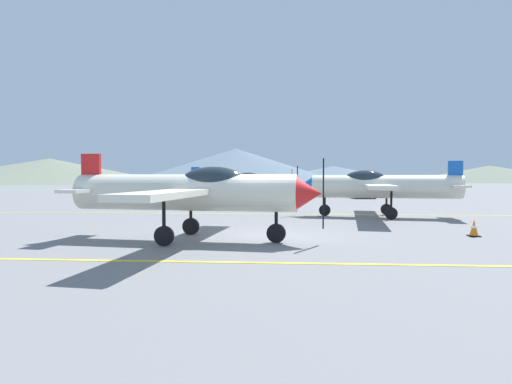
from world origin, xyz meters
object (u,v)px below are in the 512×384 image
at_px(airplane_mid, 378,186).
at_px(airplane_far, 240,182).
at_px(car_sedan, 362,189).
at_px(traffic_cone_side, 474,228).
at_px(airplane_near, 194,191).

distance_m(airplane_mid, airplane_far, 14.00).
relative_size(car_sedan, traffic_cone_side, 7.43).
relative_size(airplane_mid, car_sedan, 2.20).
relative_size(airplane_near, car_sedan, 2.20).
distance_m(airplane_near, airplane_far, 19.49).
bearing_deg(car_sedan, airplane_far, -144.55).
relative_size(airplane_near, airplane_far, 1.00).
bearing_deg(traffic_cone_side, airplane_far, 119.61).
bearing_deg(airplane_mid, car_sedan, 81.69).
xyz_separation_m(car_sedan, traffic_cone_side, (-1.02, -25.95, -0.56)).
relative_size(airplane_mid, airplane_far, 1.00).
height_order(airplane_near, car_sedan, airplane_near).
xyz_separation_m(airplane_far, car_sedan, (11.22, 7.99, -0.78)).
distance_m(airplane_near, traffic_cone_side, 9.81).
height_order(airplane_near, airplane_mid, same).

